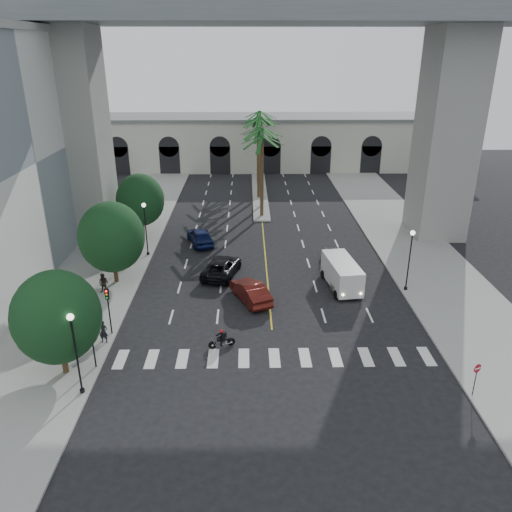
{
  "coord_description": "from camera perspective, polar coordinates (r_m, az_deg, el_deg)",
  "views": [
    {
      "loc": [
        -1.68,
        -28.94,
        18.67
      ],
      "look_at": [
        -1.08,
        6.0,
        4.09
      ],
      "focal_mm": 35.0,
      "sensor_mm": 36.0,
      "label": 1
    }
  ],
  "objects": [
    {
      "name": "car_c",
      "position": [
        44.24,
        -3.94,
        -1.27
      ],
      "size": [
        3.82,
        6.01,
        1.55
      ],
      "primitive_type": "imported",
      "rotation": [
        0.0,
        0.0,
        2.9
      ],
      "color": "black",
      "rests_on": "ground"
    },
    {
      "name": "street_tree_far",
      "position": [
        54.23,
        -13.08,
        6.25
      ],
      "size": [
        5.04,
        5.04,
        6.68
      ],
      "color": "#382616",
      "rests_on": "ground"
    },
    {
      "name": "sidewalk_right",
      "position": [
        50.55,
        18.35,
        -0.15
      ],
      "size": [
        8.0,
        100.0,
        0.15
      ],
      "primitive_type": "cube",
      "color": "gray",
      "rests_on": "ground"
    },
    {
      "name": "palm_b",
      "position": [
        61.67,
        0.69,
        13.98
      ],
      "size": [
        3.2,
        3.2,
        10.6
      ],
      "color": "#47331E",
      "rests_on": "ground"
    },
    {
      "name": "traffic_signal_near",
      "position": [
        32.45,
        -18.3,
        -8.51
      ],
      "size": [
        0.25,
        0.18,
        3.65
      ],
      "color": "black",
      "rests_on": "ground"
    },
    {
      "name": "do_not_enter_sign",
      "position": [
        31.59,
        23.89,
        -12.18
      ],
      "size": [
        0.52,
        0.26,
        2.28
      ],
      "rotation": [
        0.0,
        0.0,
        0.43
      ],
      "color": "black",
      "rests_on": "ground"
    },
    {
      "name": "lamp_post_left_far",
      "position": [
        48.51,
        -12.52,
        3.52
      ],
      "size": [
        0.4,
        0.4,
        5.35
      ],
      "color": "black",
      "rests_on": "ground"
    },
    {
      "name": "lamp_post_right",
      "position": [
        42.13,
        17.17,
        0.07
      ],
      "size": [
        0.4,
        0.4,
        5.35
      ],
      "color": "black",
      "rests_on": "ground"
    },
    {
      "name": "traffic_signal_far",
      "position": [
        35.78,
        -16.54,
        -5.23
      ],
      "size": [
        0.25,
        0.18,
        3.65
      ],
      "color": "black",
      "rests_on": "ground"
    },
    {
      "name": "palm_e",
      "position": [
        73.57,
        0.25,
        15.24
      ],
      "size": [
        3.2,
        3.2,
        10.4
      ],
      "color": "#47331E",
      "rests_on": "ground"
    },
    {
      "name": "cargo_van",
      "position": [
        42.23,
        9.79,
        -1.96
      ],
      "size": [
        2.82,
        5.81,
        2.38
      ],
      "rotation": [
        0.0,
        0.0,
        0.13
      ],
      "color": "silver",
      "rests_on": "ground"
    },
    {
      "name": "palm_f",
      "position": [
        77.51,
        0.42,
        15.83
      ],
      "size": [
        3.2,
        3.2,
        10.7
      ],
      "color": "#47331E",
      "rests_on": "ground"
    },
    {
      "name": "pedestrian_a",
      "position": [
        35.6,
        -17.04,
        -8.29
      ],
      "size": [
        0.6,
        0.4,
        1.63
      ],
      "primitive_type": "imported",
      "rotation": [
        0.0,
        0.0,
        -0.02
      ],
      "color": "black",
      "rests_on": "sidewalk_left"
    },
    {
      "name": "motorcycle_rider",
      "position": [
        34.07,
        -3.85,
        -9.43
      ],
      "size": [
        1.8,
        0.7,
        1.34
      ],
      "rotation": [
        0.0,
        0.0,
        0.31
      ],
      "color": "black",
      "rests_on": "ground"
    },
    {
      "name": "ground",
      "position": [
        34.48,
        1.99,
        -10.15
      ],
      "size": [
        140.0,
        140.0,
        0.0
      ],
      "primitive_type": "plane",
      "color": "black",
      "rests_on": "ground"
    },
    {
      "name": "palm_a",
      "position": [
        57.77,
        0.7,
        13.11
      ],
      "size": [
        3.2,
        3.2,
        10.3
      ],
      "color": "#47331E",
      "rests_on": "ground"
    },
    {
      "name": "median",
      "position": [
        69.49,
        0.43,
        7.15
      ],
      "size": [
        2.0,
        24.0,
        0.2
      ],
      "primitive_type": "cube",
      "color": "gray",
      "rests_on": "ground"
    },
    {
      "name": "street_tree_near",
      "position": [
        31.87,
        -21.81,
        -6.5
      ],
      "size": [
        5.2,
        5.2,
        6.89
      ],
      "color": "#382616",
      "rests_on": "ground"
    },
    {
      "name": "pedestrian_b",
      "position": [
        42.48,
        -17.02,
        -3.0
      ],
      "size": [
        0.91,
        0.76,
        1.7
      ],
      "primitive_type": "imported",
      "rotation": [
        0.0,
        0.0,
        -0.15
      ],
      "color": "black",
      "rests_on": "sidewalk_left"
    },
    {
      "name": "palm_c",
      "position": [
        65.69,
        0.32,
        14.11
      ],
      "size": [
        3.2,
        3.2,
        10.1
      ],
      "color": "#47331E",
      "rests_on": "ground"
    },
    {
      "name": "bridge",
      "position": [
        51.2,
        5.11,
        22.39
      ],
      "size": [
        75.0,
        13.0,
        26.0
      ],
      "color": "gray",
      "rests_on": "ground"
    },
    {
      "name": "car_e",
      "position": [
        51.49,
        -6.4,
        2.26
      ],
      "size": [
        3.46,
        5.4,
        1.71
      ],
      "primitive_type": "imported",
      "rotation": [
        0.0,
        0.0,
        3.45
      ],
      "color": "#101A4C",
      "rests_on": "ground"
    },
    {
      "name": "lamp_post_left_near",
      "position": [
        30.11,
        -19.97,
        -9.77
      ],
      "size": [
        0.4,
        0.4,
        5.35
      ],
      "color": "black",
      "rests_on": "ground"
    },
    {
      "name": "car_a",
      "position": [
        42.9,
        9.38,
        -2.38
      ],
      "size": [
        1.84,
        4.39,
        1.48
      ],
      "primitive_type": "imported",
      "rotation": [
        0.0,
        0.0,
        3.16
      ],
      "color": "#AAA9AE",
      "rests_on": "ground"
    },
    {
      "name": "sidewalk_left",
      "position": [
        49.54,
        -16.51,
        -0.39
      ],
      "size": [
        8.0,
        100.0,
        0.15
      ],
      "primitive_type": "cube",
      "color": "gray",
      "rests_on": "ground"
    },
    {
      "name": "street_tree_mid",
      "position": [
        43.05,
        -16.18,
        2.09
      ],
      "size": [
        5.44,
        5.44,
        7.21
      ],
      "color": "#382616",
      "rests_on": "ground"
    },
    {
      "name": "car_d",
      "position": [
        46.94,
        9.01,
        -0.11
      ],
      "size": [
        2.43,
        5.21,
        1.47
      ],
      "primitive_type": "imported",
      "rotation": [
        0.0,
        0.0,
        3.07
      ],
      "color": "slate",
      "rests_on": "ground"
    },
    {
      "name": "palm_d",
      "position": [
        69.55,
        0.54,
        15.19
      ],
      "size": [
        3.2,
        3.2,
        10.9
      ],
      "color": "#47331E",
      "rests_on": "ground"
    },
    {
      "name": "pier_building",
      "position": [
        85.19,
        0.15,
        12.91
      ],
      "size": [
        71.0,
        10.5,
        8.5
      ],
      "color": "beige",
      "rests_on": "ground"
    },
    {
      "name": "car_b",
      "position": [
        39.73,
        -0.63,
        -4.06
      ],
      "size": [
        3.56,
        5.23,
        1.63
      ],
      "primitive_type": "imported",
      "rotation": [
        0.0,
        0.0,
        3.55
      ],
      "color": "#551611",
      "rests_on": "ground"
    }
  ]
}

